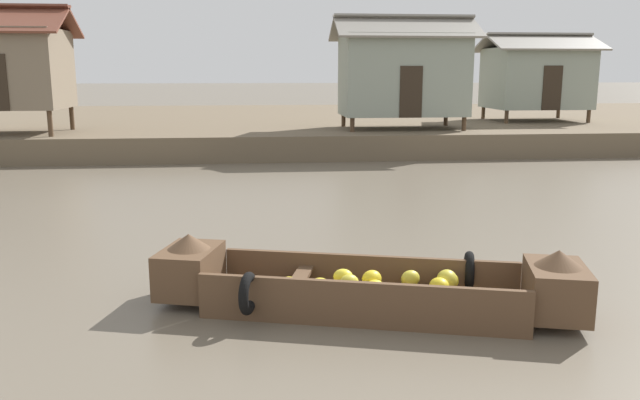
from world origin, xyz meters
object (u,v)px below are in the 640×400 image
at_px(banana_boat, 366,286).
at_px(stilt_house_mid_left, 403,73).
at_px(stilt_house_left, 10,67).
at_px(stilt_house_mid_right, 536,77).

height_order(banana_boat, stilt_house_mid_left, stilt_house_mid_left).
bearing_deg(stilt_house_mid_left, banana_boat, -104.56).
bearing_deg(banana_boat, stilt_house_left, 121.50).
distance_m(stilt_house_mid_left, stilt_house_mid_right, 7.37).
relative_size(banana_boat, stilt_house_mid_right, 1.16).
bearing_deg(stilt_house_left, banana_boat, -58.50).
height_order(banana_boat, stilt_house_left, stilt_house_left).
relative_size(banana_boat, stilt_house_left, 1.25).
xyz_separation_m(stilt_house_mid_left, stilt_house_mid_right, (6.62, 3.23, -0.16)).
xyz_separation_m(banana_boat, stilt_house_left, (-9.55, 15.58, 2.80)).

